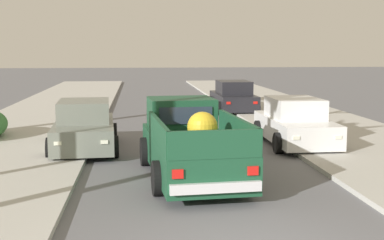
% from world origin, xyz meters
% --- Properties ---
extents(sidewalk_left, '(5.32, 60.00, 0.12)m').
position_xyz_m(sidewalk_left, '(-5.68, 12.00, 0.06)').
color(sidewalk_left, '#B2AFA8').
rests_on(sidewalk_left, ground).
extents(sidewalk_right, '(5.32, 60.00, 0.12)m').
position_xyz_m(sidewalk_right, '(5.68, 12.00, 0.06)').
color(sidewalk_right, '#B2AFA8').
rests_on(sidewalk_right, ground).
extents(curb_left, '(0.16, 60.00, 0.10)m').
position_xyz_m(curb_left, '(-4.42, 12.00, 0.05)').
color(curb_left, silver).
rests_on(curb_left, ground).
extents(curb_right, '(0.16, 60.00, 0.10)m').
position_xyz_m(curb_right, '(4.42, 12.00, 0.05)').
color(curb_right, silver).
rests_on(curb_right, ground).
extents(pickup_truck, '(2.50, 5.34, 1.80)m').
position_xyz_m(pickup_truck, '(-0.30, 5.52, 0.79)').
color(pickup_truck, '#19472D').
rests_on(pickup_truck, ground).
extents(car_left_near, '(2.03, 4.26, 1.54)m').
position_xyz_m(car_left_near, '(3.51, 9.24, 0.71)').
color(car_left_near, silver).
rests_on(car_left_near, ground).
extents(car_right_near, '(2.05, 4.27, 1.54)m').
position_xyz_m(car_right_near, '(3.20, 18.48, 0.71)').
color(car_right_near, black).
rests_on(car_right_near, ground).
extents(car_left_mid, '(2.21, 4.34, 1.54)m').
position_xyz_m(car_left_mid, '(-3.23, 9.11, 0.71)').
color(car_left_mid, slate).
rests_on(car_left_mid, ground).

